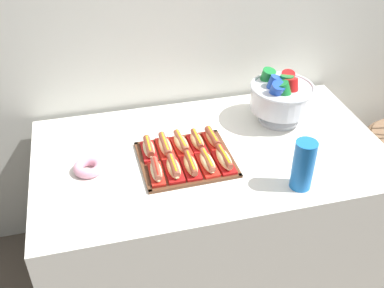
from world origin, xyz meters
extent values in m
plane|color=#4C4238|center=(0.00, 0.00, 0.00)|extent=(10.00, 10.00, 0.00)
cube|color=beige|center=(0.00, 0.53, 1.30)|extent=(6.00, 0.10, 2.60)
cube|color=white|center=(0.00, 0.00, 0.41)|extent=(1.60, 0.90, 0.73)
cylinder|color=black|center=(0.69, -0.34, 0.02)|extent=(0.05, 0.05, 0.04)
cylinder|color=black|center=(-0.69, 0.34, 0.02)|extent=(0.05, 0.05, 0.04)
cylinder|color=black|center=(0.69, 0.34, 0.02)|extent=(0.05, 0.05, 0.04)
cube|color=#56331E|center=(-0.13, -0.04, 0.78)|extent=(0.41, 0.37, 0.01)
cube|color=#56331E|center=(-0.12, -0.22, 0.78)|extent=(0.41, 0.03, 0.01)
cube|color=#56331E|center=(-0.13, 0.13, 0.78)|extent=(0.41, 0.03, 0.01)
cube|color=#56331E|center=(-0.32, -0.05, 0.78)|extent=(0.02, 0.36, 0.01)
cube|color=#56331E|center=(0.07, -0.04, 0.78)|extent=(0.02, 0.36, 0.01)
cube|color=red|center=(-0.28, -0.13, 0.79)|extent=(0.06, 0.16, 0.02)
ellipsoid|color=beige|center=(-0.28, -0.13, 0.81)|extent=(0.05, 0.15, 0.04)
cylinder|color=#9E4C38|center=(-0.28, -0.13, 0.82)|extent=(0.03, 0.14, 0.03)
cylinder|color=red|center=(-0.28, -0.13, 0.84)|extent=(0.01, 0.12, 0.01)
cube|color=#B21414|center=(-0.20, -0.13, 0.79)|extent=(0.07, 0.16, 0.02)
ellipsoid|color=#E0BC7F|center=(-0.20, -0.13, 0.81)|extent=(0.05, 0.15, 0.04)
cylinder|color=#9E4C38|center=(-0.20, -0.13, 0.82)|extent=(0.03, 0.14, 0.03)
cylinder|color=yellow|center=(-0.20, -0.13, 0.84)|extent=(0.01, 0.12, 0.01)
cube|color=#B21414|center=(-0.13, -0.13, 0.79)|extent=(0.07, 0.17, 0.02)
ellipsoid|color=tan|center=(-0.13, -0.13, 0.81)|extent=(0.05, 0.15, 0.04)
cylinder|color=brown|center=(-0.13, -0.13, 0.82)|extent=(0.03, 0.16, 0.03)
cylinder|color=yellow|center=(-0.13, -0.13, 0.84)|extent=(0.01, 0.13, 0.01)
cube|color=red|center=(-0.05, -0.13, 0.79)|extent=(0.07, 0.17, 0.02)
ellipsoid|color=beige|center=(-0.05, -0.13, 0.81)|extent=(0.06, 0.16, 0.04)
cylinder|color=#A8563D|center=(-0.05, -0.13, 0.82)|extent=(0.03, 0.15, 0.03)
cylinder|color=yellow|center=(-0.05, -0.13, 0.84)|extent=(0.01, 0.13, 0.01)
cube|color=#B21414|center=(0.02, -0.12, 0.79)|extent=(0.07, 0.17, 0.02)
ellipsoid|color=beige|center=(0.02, -0.12, 0.81)|extent=(0.06, 0.16, 0.04)
cylinder|color=brown|center=(0.02, -0.12, 0.83)|extent=(0.03, 0.16, 0.03)
cylinder|color=yellow|center=(0.02, -0.12, 0.84)|extent=(0.01, 0.14, 0.01)
cube|color=red|center=(-0.28, 0.03, 0.79)|extent=(0.06, 0.15, 0.02)
ellipsoid|color=beige|center=(-0.28, 0.03, 0.81)|extent=(0.05, 0.14, 0.04)
cylinder|color=brown|center=(-0.28, 0.03, 0.82)|extent=(0.03, 0.14, 0.03)
cylinder|color=yellow|center=(-0.28, 0.03, 0.84)|extent=(0.01, 0.12, 0.01)
cube|color=red|center=(-0.21, 0.04, 0.79)|extent=(0.07, 0.17, 0.02)
ellipsoid|color=beige|center=(-0.21, 0.04, 0.81)|extent=(0.05, 0.16, 0.04)
cylinder|color=#9E4C38|center=(-0.21, 0.04, 0.82)|extent=(0.03, 0.16, 0.03)
cylinder|color=yellow|center=(-0.21, 0.04, 0.84)|extent=(0.01, 0.14, 0.01)
cube|color=red|center=(-0.13, 0.04, 0.79)|extent=(0.08, 0.17, 0.02)
ellipsoid|color=#E0BC7F|center=(-0.13, 0.04, 0.81)|extent=(0.07, 0.15, 0.04)
cylinder|color=#A8563D|center=(-0.13, 0.04, 0.83)|extent=(0.04, 0.15, 0.03)
cylinder|color=yellow|center=(-0.13, 0.04, 0.84)|extent=(0.02, 0.13, 0.01)
cube|color=#B21414|center=(-0.06, 0.04, 0.79)|extent=(0.07, 0.16, 0.02)
ellipsoid|color=tan|center=(-0.06, 0.04, 0.81)|extent=(0.05, 0.14, 0.04)
cylinder|color=brown|center=(-0.06, 0.04, 0.82)|extent=(0.03, 0.14, 0.03)
cylinder|color=yellow|center=(-0.06, 0.04, 0.84)|extent=(0.01, 0.12, 0.01)
cube|color=red|center=(0.02, 0.04, 0.79)|extent=(0.07, 0.16, 0.02)
ellipsoid|color=tan|center=(0.02, 0.04, 0.81)|extent=(0.05, 0.14, 0.04)
cylinder|color=brown|center=(0.02, 0.04, 0.82)|extent=(0.04, 0.14, 0.03)
cylinder|color=yellow|center=(0.02, 0.04, 0.84)|extent=(0.01, 0.12, 0.01)
cylinder|color=silver|center=(0.40, 0.17, 0.78)|extent=(0.20, 0.20, 0.02)
cone|color=silver|center=(0.40, 0.17, 0.82)|extent=(0.07, 0.07, 0.06)
cylinder|color=silver|center=(0.40, 0.17, 0.91)|extent=(0.30, 0.30, 0.11)
torus|color=silver|center=(0.40, 0.17, 0.96)|extent=(0.31, 0.31, 0.02)
cylinder|color=#197A33|center=(0.42, 0.17, 0.95)|extent=(0.10, 0.11, 0.13)
cylinder|color=red|center=(0.45, 0.22, 0.95)|extent=(0.10, 0.12, 0.14)
cylinder|color=#197A33|center=(0.36, 0.26, 0.95)|extent=(0.10, 0.11, 0.14)
cylinder|color=#1E47B2|center=(0.36, 0.18, 0.95)|extent=(0.12, 0.09, 0.14)
cylinder|color=#1E47B2|center=(0.35, 0.13, 0.95)|extent=(0.10, 0.13, 0.15)
cylinder|color=#197A33|center=(0.39, 0.11, 0.95)|extent=(0.12, 0.11, 0.15)
cylinder|color=red|center=(0.43, 0.13, 0.95)|extent=(0.08, 0.11, 0.14)
cylinder|color=blue|center=(0.29, -0.33, 0.84)|extent=(0.09, 0.09, 0.13)
cylinder|color=blue|center=(0.29, -0.33, 0.86)|extent=(0.09, 0.09, 0.13)
cylinder|color=blue|center=(0.29, -0.33, 0.88)|extent=(0.09, 0.09, 0.13)
cylinder|color=blue|center=(0.29, -0.33, 0.91)|extent=(0.09, 0.09, 0.13)
cylinder|color=blue|center=(0.29, -0.33, 0.93)|extent=(0.09, 0.09, 0.13)
torus|color=pink|center=(-0.55, -0.02, 0.79)|extent=(0.13, 0.13, 0.04)
camera|label=1|loc=(-0.49, -1.62, 2.02)|focal=42.83mm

